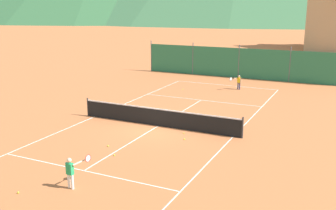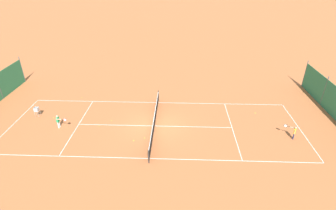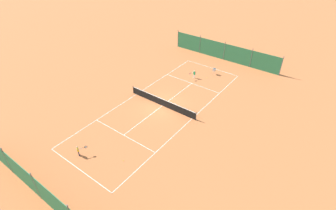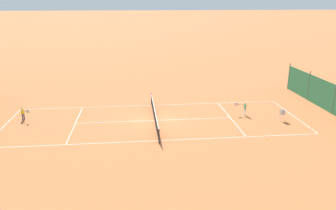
# 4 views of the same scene
# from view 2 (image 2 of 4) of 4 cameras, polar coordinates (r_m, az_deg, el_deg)

# --- Properties ---
(ground_plane) EXTENTS (600.00, 600.00, 0.00)m
(ground_plane) POSITION_cam_2_polar(r_m,az_deg,el_deg) (21.87, -2.94, -4.57)
(ground_plane) COLOR #BC6638
(court_line_markings) EXTENTS (8.25, 23.85, 0.01)m
(court_line_markings) POSITION_cam_2_polar(r_m,az_deg,el_deg) (21.87, -2.94, -4.57)
(court_line_markings) COLOR white
(court_line_markings) RESTS_ON ground
(tennis_net) EXTENTS (9.18, 0.08, 1.06)m
(tennis_net) POSITION_cam_2_polar(r_m,az_deg,el_deg) (21.60, -2.97, -3.47)
(tennis_net) COLOR #2D2D2D
(tennis_net) RESTS_ON ground
(player_near_service) EXTENTS (0.47, 0.95, 1.15)m
(player_near_service) POSITION_cam_2_polar(r_m,az_deg,el_deg) (23.07, -22.74, -3.15)
(player_near_service) COLOR white
(player_near_service) RESTS_ON ground
(player_far_baseline) EXTENTS (0.71, 0.81, 1.09)m
(player_far_baseline) POSITION_cam_2_polar(r_m,az_deg,el_deg) (22.22, 25.71, -5.23)
(player_far_baseline) COLOR #23284C
(player_far_baseline) RESTS_ON ground
(tennis_ball_by_net_left) EXTENTS (0.07, 0.07, 0.07)m
(tennis_ball_by_net_left) POSITION_cam_2_polar(r_m,az_deg,el_deg) (23.01, -12.20, -3.31)
(tennis_ball_by_net_left) COLOR #CCE033
(tennis_ball_by_net_left) RESTS_ON ground
(tennis_ball_service_box) EXTENTS (0.07, 0.07, 0.07)m
(tennis_ball_service_box) POSITION_cam_2_polar(r_m,az_deg,el_deg) (20.30, -7.47, -7.67)
(tennis_ball_service_box) COLOR #CCE033
(tennis_ball_service_box) RESTS_ON ground
(tennis_ball_alley_right) EXTENTS (0.07, 0.07, 0.07)m
(tennis_ball_alley_right) POSITION_cam_2_polar(r_m,az_deg,el_deg) (22.52, -14.77, -4.43)
(tennis_ball_alley_right) COLOR #CCE033
(tennis_ball_alley_right) RESTS_ON ground
(tennis_ball_mid_court) EXTENTS (0.07, 0.07, 0.07)m
(tennis_ball_mid_court) POSITION_cam_2_polar(r_m,az_deg,el_deg) (27.59, -18.25, 1.52)
(tennis_ball_mid_court) COLOR #CCE033
(tennis_ball_mid_court) RESTS_ON ground
(tennis_ball_by_net_right) EXTENTS (0.07, 0.07, 0.07)m
(tennis_ball_by_net_right) POSITION_cam_2_polar(r_m,az_deg,el_deg) (24.85, 18.46, -1.66)
(tennis_ball_by_net_right) COLOR #CCE033
(tennis_ball_by_net_right) RESTS_ON ground
(tennis_ball_near_corner) EXTENTS (0.07, 0.07, 0.07)m
(tennis_ball_near_corner) POSITION_cam_2_polar(r_m,az_deg,el_deg) (24.93, -23.63, -2.59)
(tennis_ball_near_corner) COLOR #CCE033
(tennis_ball_near_corner) RESTS_ON ground
(tennis_ball_far_corner) EXTENTS (0.07, 0.07, 0.07)m
(tennis_ball_far_corner) POSITION_cam_2_polar(r_m,az_deg,el_deg) (20.48, -5.08, -7.16)
(tennis_ball_far_corner) COLOR #CCE033
(tennis_ball_far_corner) RESTS_ON ground
(ball_hopper) EXTENTS (0.36, 0.36, 0.89)m
(ball_hopper) POSITION_cam_2_polar(r_m,az_deg,el_deg) (25.52, -26.70, -0.96)
(ball_hopper) COLOR #B7B7BC
(ball_hopper) RESTS_ON ground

